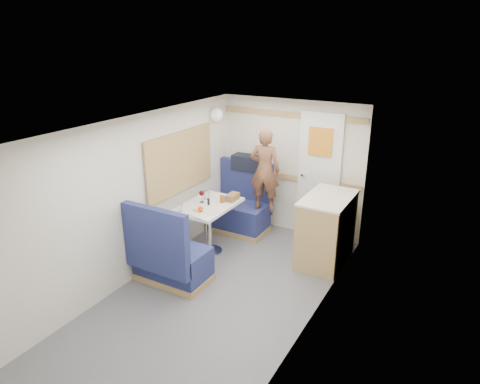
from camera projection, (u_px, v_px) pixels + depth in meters
The scene contains 26 objects.
floor at pixel (209, 302), 4.83m from camera, with size 4.50×4.50×0.00m, color #515156.
ceiling at pixel (204, 128), 4.14m from camera, with size 4.50×4.50×0.00m, color silver.
wall_back at pixel (291, 167), 6.33m from camera, with size 2.20×0.02×2.00m, color silver.
wall_left at pixel (128, 203), 4.99m from camera, with size 0.02×4.50×2.00m, color silver.
wall_right at pixel (306, 246), 3.98m from camera, with size 0.02×4.50×2.00m, color silver.
oak_trim_low at pixel (290, 177), 6.36m from camera, with size 2.15×0.02×0.08m, color olive.
oak_trim_high at pixel (292, 115), 6.04m from camera, with size 2.15×0.02×0.08m, color olive.
side_window at pixel (180, 162), 5.71m from camera, with size 0.04×1.30×0.72m, color #A5AE93.
rear_door at pixel (319, 174), 6.11m from camera, with size 0.62×0.12×1.86m.
dinette_table at pixel (208, 215), 5.75m from camera, with size 0.62×0.92×0.72m.
bench_far at pixel (240, 211), 6.55m from camera, with size 0.90×0.59×1.05m.
bench_near at pixel (170, 260), 5.14m from camera, with size 0.90×0.59×1.05m.
ledge at pixel (248, 171), 6.56m from camera, with size 0.90×0.14×0.04m, color olive.
dome_light at pixel (216, 115), 6.22m from camera, with size 0.20×0.20×0.20m, color white.
galley_counter at pixel (326, 229), 5.57m from camera, with size 0.57×0.92×0.92m.
person at pixel (265, 170), 6.05m from camera, with size 0.43×0.28×1.19m, color brown.
duffel_bag at pixel (248, 163), 6.52m from camera, with size 0.47×0.23×0.23m, color black.
tray at pixel (204, 213), 5.40m from camera, with size 0.24×0.31×0.02m, color white.
orange_fruit at pixel (201, 209), 5.41m from camera, with size 0.07×0.07×0.07m, color #DA4E09.
cheese_block at pixel (197, 210), 5.44m from camera, with size 0.09×0.06×0.03m, color #EEDA89.
wine_glass at pixel (202, 194), 5.73m from camera, with size 0.08×0.08×0.17m.
tumbler_left at pixel (180, 208), 5.46m from camera, with size 0.06×0.06×0.10m, color white.
tumbler_mid at pixel (207, 195), 5.87m from camera, with size 0.07×0.07×0.12m, color white.
beer_glass at pixel (222, 199), 5.75m from camera, with size 0.06×0.06×0.10m, color #8C4814.
pepper_grinder at pixel (209, 202), 5.67m from camera, with size 0.03×0.03×0.09m, color black.
bread_loaf at pixel (232, 197), 5.83m from camera, with size 0.12×0.22×0.09m, color brown.
Camera 1 is at (2.31, -3.41, 2.85)m, focal length 32.00 mm.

